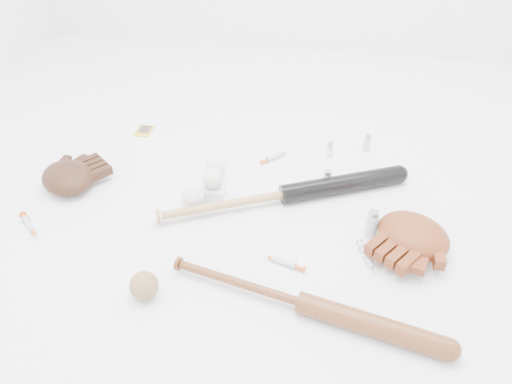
% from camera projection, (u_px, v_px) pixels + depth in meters
% --- Properties ---
extents(bat_dark, '(0.88, 0.47, 0.07)m').
position_uv_depth(bat_dark, '(284.00, 194.00, 1.75)').
color(bat_dark, black).
rests_on(bat_dark, ground).
extents(bat_wood, '(0.82, 0.24, 0.06)m').
position_uv_depth(bat_wood, '(301.00, 303.00, 1.36)').
color(bat_wood, brown).
rests_on(bat_wood, ground).
extents(glove_dark, '(0.35, 0.35, 0.09)m').
position_uv_depth(glove_dark, '(67.00, 177.00, 1.81)').
color(glove_dark, black).
rests_on(glove_dark, ground).
extents(glove_tan, '(0.38, 0.38, 0.10)m').
position_uv_depth(glove_tan, '(413.00, 235.00, 1.56)').
color(glove_tan, maroon).
rests_on(glove_tan, ground).
extents(trading_card, '(0.07, 0.10, 0.01)m').
position_uv_depth(trading_card, '(144.00, 131.00, 2.16)').
color(trading_card, gold).
rests_on(trading_card, ground).
extents(pedestal, '(0.08, 0.08, 0.04)m').
position_uv_depth(pedestal, '(214.00, 192.00, 1.78)').
color(pedestal, white).
rests_on(pedestal, ground).
extents(baseball_on_pedestal, '(0.08, 0.08, 0.08)m').
position_uv_depth(baseball_on_pedestal, '(213.00, 178.00, 1.74)').
color(baseball_on_pedestal, white).
rests_on(baseball_on_pedestal, pedestal).
extents(baseball_left, '(0.07, 0.07, 0.07)m').
position_uv_depth(baseball_left, '(79.00, 171.00, 1.86)').
color(baseball_left, white).
rests_on(baseball_left, ground).
extents(baseball_upper, '(0.07, 0.07, 0.07)m').
position_uv_depth(baseball_upper, '(216.00, 167.00, 1.88)').
color(baseball_upper, white).
rests_on(baseball_upper, ground).
extents(baseball_mid, '(0.08, 0.08, 0.08)m').
position_uv_depth(baseball_mid, '(193.00, 197.00, 1.72)').
color(baseball_mid, white).
rests_on(baseball_mid, ground).
extents(baseball_aged, '(0.08, 0.08, 0.08)m').
position_uv_depth(baseball_aged, '(144.00, 286.00, 1.40)').
color(baseball_aged, olive).
rests_on(baseball_aged, ground).
extents(syringe_0, '(0.14, 0.13, 0.02)m').
position_uv_depth(syringe_0, '(29.00, 225.00, 1.65)').
color(syringe_0, '#ADBCC6').
rests_on(syringe_0, ground).
extents(syringe_1, '(0.17, 0.08, 0.02)m').
position_uv_depth(syringe_1, '(283.00, 262.00, 1.52)').
color(syringe_1, '#ADBCC6').
rests_on(syringe_1, ground).
extents(syringe_2, '(0.13, 0.13, 0.02)m').
position_uv_depth(syringe_2, '(275.00, 157.00, 1.98)').
color(syringe_2, '#ADBCC6').
rests_on(syringe_2, ground).
extents(syringe_3, '(0.08, 0.16, 0.02)m').
position_uv_depth(syringe_3, '(366.00, 256.00, 1.54)').
color(syringe_3, '#ADBCC6').
rests_on(syringe_3, ground).
extents(vial_0, '(0.03, 0.03, 0.07)m').
position_uv_depth(vial_0, '(367.00, 143.00, 2.02)').
color(vial_0, '#B4BEC6').
rests_on(vial_0, ground).
extents(vial_1, '(0.03, 0.03, 0.06)m').
position_uv_depth(vial_1, '(330.00, 149.00, 1.99)').
color(vial_1, '#B4BEC6').
rests_on(vial_1, ground).
extents(vial_2, '(0.03, 0.03, 0.08)m').
position_uv_depth(vial_2, '(327.00, 180.00, 1.80)').
color(vial_2, '#B4BEC6').
rests_on(vial_2, ground).
extents(vial_3, '(0.04, 0.04, 0.10)m').
position_uv_depth(vial_3, '(372.00, 224.00, 1.60)').
color(vial_3, '#B4BEC6').
rests_on(vial_3, ground).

